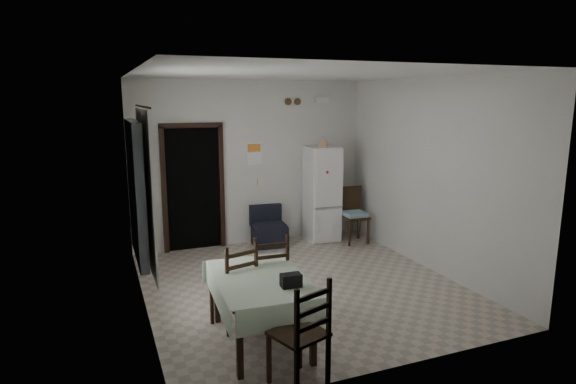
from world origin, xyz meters
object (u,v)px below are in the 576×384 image
at_px(navy_seat, 269,226).
at_px(dining_chair_far_right, 267,274).
at_px(dining_chair_near_head, 298,332).
at_px(corner_chair, 355,215).
at_px(dining_chair_far_left, 234,284).
at_px(fridge, 322,194).
at_px(dining_table, 261,310).

relative_size(navy_seat, dining_chair_far_right, 0.67).
xyz_separation_m(navy_seat, dining_chair_near_head, (-1.18, -4.08, 0.17)).
distance_m(corner_chair, dining_chair_far_right, 3.30).
distance_m(dining_chair_far_left, dining_chair_near_head, 1.37).
bearing_deg(dining_chair_near_head, fridge, -137.12).
relative_size(navy_seat, dining_chair_far_left, 0.69).
height_order(dining_chair_far_left, dining_chair_far_right, dining_chair_far_right).
xyz_separation_m(dining_table, dining_chair_near_head, (0.07, -0.88, 0.15)).
distance_m(corner_chair, dining_table, 3.93).
bearing_deg(dining_chair_far_right, dining_chair_far_left, 18.15).
height_order(dining_table, dining_chair_near_head, dining_chair_near_head).
distance_m(dining_chair_far_left, dining_chair_far_right, 0.47).
relative_size(fridge, navy_seat, 2.47).
bearing_deg(dining_chair_far_left, navy_seat, -132.59).
bearing_deg(dining_chair_far_right, navy_seat, -107.44).
bearing_deg(dining_chair_near_head, corner_chair, -144.74).
xyz_separation_m(navy_seat, dining_chair_far_left, (-1.41, -2.74, 0.16)).
bearing_deg(navy_seat, fridge, 6.16).
height_order(navy_seat, dining_table, dining_table).
relative_size(fridge, dining_chair_far_right, 1.65).
relative_size(corner_chair, dining_chair_far_left, 0.98).
bearing_deg(fridge, navy_seat, -176.85).
height_order(fridge, dining_chair_far_right, fridge).
bearing_deg(corner_chair, fridge, 142.45).
bearing_deg(dining_chair_near_head, navy_seat, -124.93).
distance_m(corner_chair, dining_chair_near_head, 4.55).
height_order(fridge, dining_chair_far_left, fridge).
height_order(navy_seat, dining_chair_far_left, dining_chair_far_left).
bearing_deg(dining_table, dining_chair_near_head, -82.05).
bearing_deg(dining_chair_far_left, dining_chair_far_right, -179.91).
relative_size(navy_seat, corner_chair, 0.70).
height_order(corner_chair, dining_chair_far_right, dining_chair_far_right).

